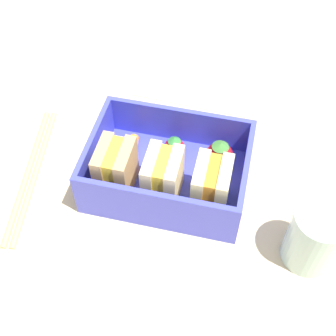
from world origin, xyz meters
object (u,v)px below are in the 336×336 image
(sandwich_left, at_px, (211,186))
(sandwich_center_left, at_px, (163,177))
(drinking_glass, at_px, (315,237))
(carrot_stick_far_left, at_px, (132,150))
(sandwich_center, at_px, (116,168))
(strawberry_far_left, at_px, (173,148))
(folded_napkin, at_px, (196,82))
(strawberry_left, at_px, (219,155))
(chopstick_pair, at_px, (31,172))

(sandwich_left, bearing_deg, sandwich_center_left, 0.00)
(sandwich_left, relative_size, drinking_glass, 0.83)
(sandwich_center_left, xyz_separation_m, carrot_stick_far_left, (0.05, -0.05, -0.02))
(sandwich_center_left, bearing_deg, sandwich_center, 0.00)
(drinking_glass, bearing_deg, sandwich_left, -16.89)
(carrot_stick_far_left, height_order, drinking_glass, drinking_glass)
(sandwich_left, height_order, strawberry_far_left, sandwich_left)
(sandwich_center_left, distance_m, drinking_glass, 0.16)
(sandwich_left, distance_m, carrot_stick_far_left, 0.11)
(sandwich_center_left, height_order, folded_napkin, sandwich_center_left)
(sandwich_center, bearing_deg, strawberry_left, -152.93)
(sandwich_center_left, relative_size, drinking_glass, 0.83)
(strawberry_far_left, xyz_separation_m, folded_napkin, (0.00, -0.14, -0.02))
(sandwich_center_left, bearing_deg, sandwich_left, 180.00)
(sandwich_center, distance_m, carrot_stick_far_left, 0.05)
(sandwich_left, xyz_separation_m, strawberry_far_left, (0.05, -0.06, -0.02))
(sandwich_left, distance_m, sandwich_center_left, 0.05)
(carrot_stick_far_left, xyz_separation_m, chopstick_pair, (0.11, 0.05, -0.01))
(sandwich_center_left, xyz_separation_m, strawberry_far_left, (0.00, -0.06, -0.02))
(sandwich_left, relative_size, sandwich_center_left, 1.00)
(drinking_glass, xyz_separation_m, folded_napkin, (0.16, -0.23, -0.03))
(sandwich_center, height_order, strawberry_far_left, sandwich_center)
(strawberry_left, bearing_deg, sandwich_center, 27.07)
(strawberry_far_left, height_order, chopstick_pair, strawberry_far_left)
(strawberry_left, bearing_deg, sandwich_left, 89.39)
(sandwich_left, bearing_deg, sandwich_center, 0.00)
(strawberry_far_left, height_order, carrot_stick_far_left, strawberry_far_left)
(strawberry_far_left, bearing_deg, sandwich_center, 47.52)
(sandwich_left, relative_size, strawberry_left, 1.55)
(strawberry_far_left, height_order, folded_napkin, strawberry_far_left)
(sandwich_center_left, height_order, sandwich_center, same)
(strawberry_left, bearing_deg, chopstick_pair, 14.46)
(strawberry_far_left, distance_m, chopstick_pair, 0.17)
(strawberry_left, xyz_separation_m, drinking_glass, (-0.11, 0.09, 0.01))
(carrot_stick_far_left, bearing_deg, sandwich_left, 155.13)
(strawberry_far_left, bearing_deg, sandwich_left, 133.74)
(carrot_stick_far_left, relative_size, chopstick_pair, 0.21)
(sandwich_center, bearing_deg, strawberry_far_left, -132.48)
(chopstick_pair, xyz_separation_m, folded_napkin, (-0.16, -0.20, -0.00))
(strawberry_left, distance_m, chopstick_pair, 0.22)
(sandwich_center_left, xyz_separation_m, folded_napkin, (0.00, -0.20, -0.04))
(drinking_glass, bearing_deg, carrot_stick_far_left, -20.84)
(sandwich_left, xyz_separation_m, carrot_stick_far_left, (0.10, -0.05, -0.02))
(sandwich_center, height_order, carrot_stick_far_left, sandwich_center)
(sandwich_center_left, xyz_separation_m, chopstick_pair, (0.16, 0.00, -0.04))
(strawberry_far_left, height_order, drinking_glass, drinking_glass)
(sandwich_center, relative_size, strawberry_left, 1.55)
(sandwich_center_left, height_order, chopstick_pair, sandwich_center_left)
(strawberry_left, bearing_deg, drinking_glass, 141.31)
(sandwich_center, relative_size, strawberry_far_left, 1.91)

